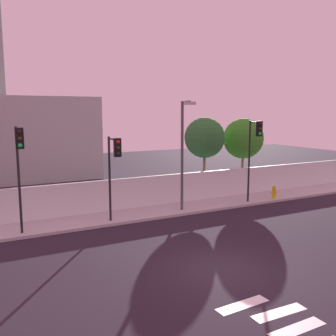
{
  "coord_description": "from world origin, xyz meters",
  "views": [
    {
      "loc": [
        -7.96,
        -10.88,
        5.83
      ],
      "look_at": [
        1.13,
        6.5,
        2.87
      ],
      "focal_mm": 40.54,
      "sensor_mm": 36.0,
      "label": 1
    }
  ],
  "objects_px": {
    "street_lamp_curbside": "(183,146)",
    "roadside_tree_leftmost": "(205,138)",
    "traffic_light_center": "(254,144)",
    "roadside_tree_midleft": "(243,139)",
    "traffic_light_right": "(114,161)",
    "traffic_light_left": "(19,158)",
    "fire_hydrant": "(274,192)"
  },
  "relations": [
    {
      "from": "street_lamp_curbside",
      "to": "roadside_tree_leftmost",
      "type": "bearing_deg",
      "value": 42.85
    },
    {
      "from": "traffic_light_center",
      "to": "roadside_tree_midleft",
      "type": "relative_size",
      "value": 0.96
    },
    {
      "from": "roadside_tree_midleft",
      "to": "traffic_light_center",
      "type": "bearing_deg",
      "value": -120.27
    },
    {
      "from": "traffic_light_center",
      "to": "traffic_light_right",
      "type": "height_order",
      "value": "traffic_light_center"
    },
    {
      "from": "traffic_light_left",
      "to": "traffic_light_center",
      "type": "height_order",
      "value": "traffic_light_center"
    },
    {
      "from": "street_lamp_curbside",
      "to": "roadside_tree_leftmost",
      "type": "distance_m",
      "value": 4.92
    },
    {
      "from": "traffic_light_left",
      "to": "street_lamp_curbside",
      "type": "relative_size",
      "value": 0.8
    },
    {
      "from": "traffic_light_center",
      "to": "roadside_tree_leftmost",
      "type": "xyz_separation_m",
      "value": [
        -1.07,
        3.85,
        0.18
      ]
    },
    {
      "from": "traffic_light_left",
      "to": "traffic_light_right",
      "type": "bearing_deg",
      "value": -0.15
    },
    {
      "from": "fire_hydrant",
      "to": "roadside_tree_midleft",
      "type": "xyz_separation_m",
      "value": [
        0.1,
        3.43,
        3.25
      ]
    },
    {
      "from": "traffic_light_right",
      "to": "fire_hydrant",
      "type": "distance_m",
      "value": 11.52
    },
    {
      "from": "traffic_light_center",
      "to": "roadside_tree_midleft",
      "type": "height_order",
      "value": "roadside_tree_midleft"
    },
    {
      "from": "traffic_light_left",
      "to": "roadside_tree_leftmost",
      "type": "bearing_deg",
      "value": 18.07
    },
    {
      "from": "traffic_light_center",
      "to": "street_lamp_curbside",
      "type": "xyz_separation_m",
      "value": [
        -4.67,
        0.51,
        0.02
      ]
    },
    {
      "from": "traffic_light_right",
      "to": "street_lamp_curbside",
      "type": "relative_size",
      "value": 0.71
    },
    {
      "from": "fire_hydrant",
      "to": "roadside_tree_midleft",
      "type": "distance_m",
      "value": 4.72
    },
    {
      "from": "traffic_light_left",
      "to": "roadside_tree_midleft",
      "type": "relative_size",
      "value": 0.94
    },
    {
      "from": "traffic_light_left",
      "to": "fire_hydrant",
      "type": "distance_m",
      "value": 15.87
    },
    {
      "from": "traffic_light_left",
      "to": "roadside_tree_leftmost",
      "type": "relative_size",
      "value": 0.92
    },
    {
      "from": "street_lamp_curbside",
      "to": "roadside_tree_midleft",
      "type": "height_order",
      "value": "street_lamp_curbside"
    },
    {
      "from": "traffic_light_left",
      "to": "fire_hydrant",
      "type": "height_order",
      "value": "traffic_light_left"
    },
    {
      "from": "roadside_tree_midleft",
      "to": "street_lamp_curbside",
      "type": "bearing_deg",
      "value": -154.22
    },
    {
      "from": "fire_hydrant",
      "to": "roadside_tree_leftmost",
      "type": "xyz_separation_m",
      "value": [
        -3.21,
        3.43,
        3.41
      ]
    },
    {
      "from": "traffic_light_center",
      "to": "street_lamp_curbside",
      "type": "height_order",
      "value": "street_lamp_curbside"
    },
    {
      "from": "street_lamp_curbside",
      "to": "roadside_tree_leftmost",
      "type": "height_order",
      "value": "street_lamp_curbside"
    },
    {
      "from": "traffic_light_right",
      "to": "roadside_tree_midleft",
      "type": "relative_size",
      "value": 0.83
    },
    {
      "from": "roadside_tree_leftmost",
      "to": "roadside_tree_midleft",
      "type": "relative_size",
      "value": 1.02
    },
    {
      "from": "fire_hydrant",
      "to": "traffic_light_right",
      "type": "bearing_deg",
      "value": -176.88
    },
    {
      "from": "traffic_light_right",
      "to": "street_lamp_curbside",
      "type": "xyz_separation_m",
      "value": [
        4.35,
        0.69,
        0.48
      ]
    },
    {
      "from": "traffic_light_right",
      "to": "street_lamp_curbside",
      "type": "distance_m",
      "value": 4.43
    },
    {
      "from": "traffic_light_center",
      "to": "traffic_light_left",
      "type": "bearing_deg",
      "value": -179.27
    },
    {
      "from": "street_lamp_curbside",
      "to": "fire_hydrant",
      "type": "bearing_deg",
      "value": -0.69
    }
  ]
}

